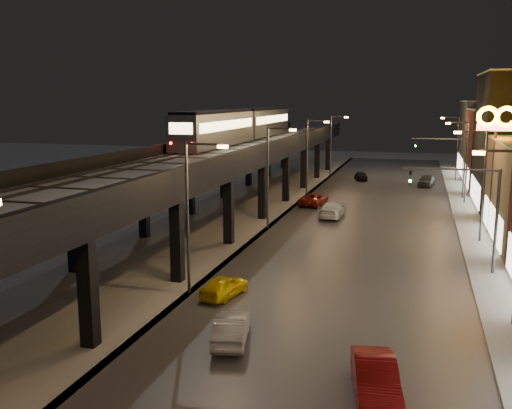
# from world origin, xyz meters

# --- Properties ---
(ground) EXTENTS (220.00, 220.00, 0.00)m
(ground) POSITION_xyz_m (0.00, 0.00, 0.00)
(ground) COLOR silver
(road_surface) EXTENTS (17.00, 120.00, 0.06)m
(road_surface) POSITION_xyz_m (7.50, 35.00, 0.03)
(road_surface) COLOR #46474D
(road_surface) RESTS_ON ground
(sidewalk_right) EXTENTS (4.00, 120.00, 0.14)m
(sidewalk_right) POSITION_xyz_m (17.50, 35.00, 0.07)
(sidewalk_right) COLOR #9FA1A8
(sidewalk_right) RESTS_ON ground
(under_viaduct_pavement) EXTENTS (11.00, 120.00, 0.06)m
(under_viaduct_pavement) POSITION_xyz_m (-6.00, 35.00, 0.03)
(under_viaduct_pavement) COLOR #9FA1A8
(under_viaduct_pavement) RESTS_ON ground
(elevated_viaduct) EXTENTS (9.00, 100.00, 6.30)m
(elevated_viaduct) POSITION_xyz_m (-6.00, 31.84, 5.62)
(elevated_viaduct) COLOR black
(elevated_viaduct) RESTS_ON ground
(viaduct_trackbed) EXTENTS (8.40, 100.00, 0.32)m
(viaduct_trackbed) POSITION_xyz_m (-6.01, 31.97, 6.39)
(viaduct_trackbed) COLOR #B2B7C1
(viaduct_trackbed) RESTS_ON elevated_viaduct
(viaduct_parapet_streetside) EXTENTS (0.30, 100.00, 1.10)m
(viaduct_parapet_streetside) POSITION_xyz_m (-1.65, 32.00, 6.85)
(viaduct_parapet_streetside) COLOR black
(viaduct_parapet_streetside) RESTS_ON elevated_viaduct
(viaduct_parapet_far) EXTENTS (0.30, 100.00, 1.10)m
(viaduct_parapet_far) POSITION_xyz_m (-10.35, 32.00, 6.85)
(viaduct_parapet_far) COLOR black
(viaduct_parapet_far) RESTS_ON elevated_viaduct
(building_f) EXTENTS (12.20, 16.20, 11.16)m
(building_f) POSITION_xyz_m (23.99, 76.00, 5.58)
(building_f) COLOR #3A3A3A
(building_f) RESTS_ON ground
(streetlight_left_1) EXTENTS (2.57, 0.28, 9.00)m
(streetlight_left_1) POSITION_xyz_m (-0.43, 13.00, 5.24)
(streetlight_left_1) COLOR #38383A
(streetlight_left_1) RESTS_ON ground
(streetlight_left_2) EXTENTS (2.57, 0.28, 9.00)m
(streetlight_left_2) POSITION_xyz_m (-0.43, 31.00, 5.24)
(streetlight_left_2) COLOR #38383A
(streetlight_left_2) RESTS_ON ground
(streetlight_right_2) EXTENTS (2.56, 0.28, 9.00)m
(streetlight_right_2) POSITION_xyz_m (16.73, 31.00, 5.24)
(streetlight_right_2) COLOR #38383A
(streetlight_right_2) RESTS_ON ground
(streetlight_left_3) EXTENTS (2.57, 0.28, 9.00)m
(streetlight_left_3) POSITION_xyz_m (-0.43, 49.00, 5.24)
(streetlight_left_3) COLOR #38383A
(streetlight_left_3) RESTS_ON ground
(streetlight_right_3) EXTENTS (2.56, 0.28, 9.00)m
(streetlight_right_3) POSITION_xyz_m (16.73, 49.00, 5.24)
(streetlight_right_3) COLOR #38383A
(streetlight_right_3) RESTS_ON ground
(streetlight_left_4) EXTENTS (2.57, 0.28, 9.00)m
(streetlight_left_4) POSITION_xyz_m (-0.43, 67.00, 5.24)
(streetlight_left_4) COLOR #38383A
(streetlight_left_4) RESTS_ON ground
(streetlight_right_4) EXTENTS (2.56, 0.28, 9.00)m
(streetlight_right_4) POSITION_xyz_m (16.73, 67.00, 5.24)
(streetlight_right_4) COLOR #38383A
(streetlight_right_4) RESTS_ON ground
(traffic_light_rig_a) EXTENTS (6.10, 0.34, 7.00)m
(traffic_light_rig_a) POSITION_xyz_m (15.84, 22.00, 4.50)
(traffic_light_rig_a) COLOR #38383A
(traffic_light_rig_a) RESTS_ON ground
(traffic_light_rig_b) EXTENTS (6.10, 0.34, 7.00)m
(traffic_light_rig_b) POSITION_xyz_m (15.84, 52.00, 4.50)
(traffic_light_rig_b) COLOR #38383A
(traffic_light_rig_b) RESTS_ON ground
(subway_train) EXTENTS (3.03, 36.45, 3.62)m
(subway_train) POSITION_xyz_m (-8.50, 48.38, 8.42)
(subway_train) COLOR gray
(subway_train) RESTS_ON viaduct_trackbed
(car_taxi) EXTENTS (2.21, 3.93, 1.26)m
(car_taxi) POSITION_xyz_m (1.50, 13.02, 0.63)
(car_taxi) COLOR #E9C702
(car_taxi) RESTS_ON ground
(car_near_white) EXTENTS (2.28, 4.36, 1.37)m
(car_near_white) POSITION_xyz_m (3.89, 7.20, 0.68)
(car_near_white) COLOR #B8B8C6
(car_near_white) RESTS_ON ground
(car_mid_silver) EXTENTS (2.78, 5.09, 1.35)m
(car_mid_silver) POSITION_xyz_m (1.24, 43.15, 0.68)
(car_mid_silver) COLOR maroon
(car_mid_silver) RESTS_ON ground
(car_mid_dark) EXTENTS (2.25, 5.17, 1.48)m
(car_mid_dark) POSITION_xyz_m (4.11, 37.34, 0.74)
(car_mid_dark) COLOR silver
(car_mid_dark) RESTS_ON ground
(car_far_white) EXTENTS (2.39, 4.02, 1.28)m
(car_far_white) POSITION_xyz_m (4.15, 64.33, 0.64)
(car_far_white) COLOR black
(car_far_white) RESTS_ON ground
(car_onc_silver) EXTENTS (2.46, 4.85, 1.52)m
(car_onc_silver) POSITION_xyz_m (10.82, 3.86, 0.76)
(car_onc_silver) COLOR maroon
(car_onc_silver) RESTS_ON ground
(car_onc_red) EXTENTS (2.45, 4.66, 1.51)m
(car_onc_red) POSITION_xyz_m (13.03, 60.78, 0.76)
(car_onc_red) COLOR #404245
(car_onc_red) RESTS_ON ground
(sign_mcdonalds) EXTENTS (3.20, 0.40, 10.82)m
(sign_mcdonalds) POSITION_xyz_m (18.00, 34.36, 8.91)
(sign_mcdonalds) COLOR #38383A
(sign_mcdonalds) RESTS_ON ground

